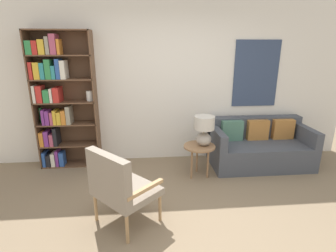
{
  "coord_description": "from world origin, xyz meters",
  "views": [
    {
      "loc": [
        -0.36,
        -2.39,
        1.95
      ],
      "look_at": [
        -0.06,
        1.01,
        0.9
      ],
      "focal_mm": 28.0,
      "sensor_mm": 36.0,
      "label": 1
    }
  ],
  "objects_px": {
    "bookshelf": "(58,100)",
    "armchair": "(118,184)",
    "couch": "(259,147)",
    "side_table": "(199,149)",
    "table_lamp": "(204,129)"
  },
  "relations": [
    {
      "from": "bookshelf",
      "to": "side_table",
      "type": "bearing_deg",
      "value": -15.46
    },
    {
      "from": "armchair",
      "to": "table_lamp",
      "type": "height_order",
      "value": "table_lamp"
    },
    {
      "from": "bookshelf",
      "to": "side_table",
      "type": "height_order",
      "value": "bookshelf"
    },
    {
      "from": "bookshelf",
      "to": "armchair",
      "type": "bearing_deg",
      "value": -57.7
    },
    {
      "from": "armchair",
      "to": "couch",
      "type": "distance_m",
      "value": 2.65
    },
    {
      "from": "bookshelf",
      "to": "side_table",
      "type": "xyz_separation_m",
      "value": [
        2.18,
        -0.6,
        -0.68
      ]
    },
    {
      "from": "side_table",
      "to": "table_lamp",
      "type": "distance_m",
      "value": 0.33
    },
    {
      "from": "couch",
      "to": "side_table",
      "type": "distance_m",
      "value": 1.17
    },
    {
      "from": "armchair",
      "to": "side_table",
      "type": "xyz_separation_m",
      "value": [
        1.11,
        1.08,
        -0.07
      ]
    },
    {
      "from": "bookshelf",
      "to": "armchair",
      "type": "height_order",
      "value": "bookshelf"
    },
    {
      "from": "bookshelf",
      "to": "couch",
      "type": "bearing_deg",
      "value": -4.27
    },
    {
      "from": "armchair",
      "to": "couch",
      "type": "relative_size",
      "value": 0.56
    },
    {
      "from": "table_lamp",
      "to": "couch",
      "type": "bearing_deg",
      "value": 18.61
    },
    {
      "from": "armchair",
      "to": "side_table",
      "type": "relative_size",
      "value": 1.8
    },
    {
      "from": "side_table",
      "to": "table_lamp",
      "type": "xyz_separation_m",
      "value": [
        0.06,
        0.01,
        0.32
      ]
    }
  ]
}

